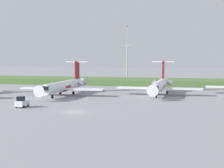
{
  "coord_description": "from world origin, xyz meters",
  "views": [
    {
      "loc": [
        21.79,
        -60.04,
        10.04
      ],
      "look_at": [
        0.0,
        29.74,
        3.0
      ],
      "focal_mm": 55.69,
      "sensor_mm": 36.0,
      "label": 1
    }
  ],
  "objects_px": {
    "regional_jet_third": "(64,86)",
    "regional_jet_fourth": "(160,85)",
    "baggage_tug": "(22,102)",
    "antenna_mast": "(127,59)"
  },
  "relations": [
    {
      "from": "regional_jet_third",
      "to": "regional_jet_fourth",
      "type": "xyz_separation_m",
      "value": [
        24.73,
        7.34,
        0.0
      ]
    },
    {
      "from": "regional_jet_fourth",
      "to": "baggage_tug",
      "type": "relative_size",
      "value": 9.69
    },
    {
      "from": "regional_jet_third",
      "to": "antenna_mast",
      "type": "distance_m",
      "value": 52.11
    },
    {
      "from": "antenna_mast",
      "to": "baggage_tug",
      "type": "distance_m",
      "value": 75.83
    },
    {
      "from": "regional_jet_fourth",
      "to": "antenna_mast",
      "type": "xyz_separation_m",
      "value": [
        -17.61,
        43.81,
        7.0
      ]
    },
    {
      "from": "regional_jet_fourth",
      "to": "antenna_mast",
      "type": "height_order",
      "value": "antenna_mast"
    },
    {
      "from": "regional_jet_third",
      "to": "baggage_tug",
      "type": "distance_m",
      "value": 23.94
    },
    {
      "from": "regional_jet_fourth",
      "to": "regional_jet_third",
      "type": "bearing_deg",
      "value": -163.48
    },
    {
      "from": "regional_jet_fourth",
      "to": "baggage_tug",
      "type": "xyz_separation_m",
      "value": [
        -24.47,
        -31.23,
        -1.53
      ]
    },
    {
      "from": "regional_jet_fourth",
      "to": "baggage_tug",
      "type": "bearing_deg",
      "value": -128.08
    }
  ]
}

